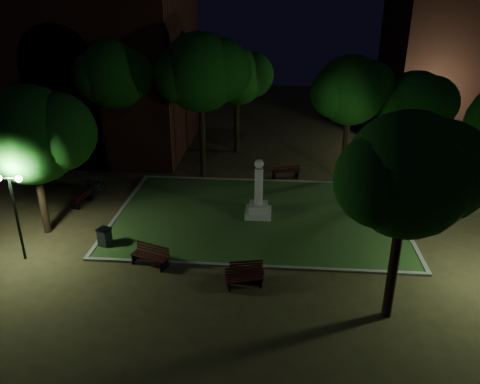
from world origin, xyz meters
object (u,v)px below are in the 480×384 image
object	(u,v)px
bench_right_side	(410,201)
trash_bin	(105,237)
bicycle	(93,184)
monument	(258,200)
bench_far_side	(286,172)
bench_near_right	(247,271)
bench_near_left	(244,278)
bench_west_near	(151,256)
bench_left_side	(82,199)

from	to	relation	value
bench_right_side	trash_bin	distance (m)	16.54
trash_bin	bicycle	bearing A→B (deg)	114.95
monument	bench_far_side	distance (m)	5.85
bench_near_right	bench_right_side	bearing A→B (deg)	30.04
bench_near_right	bench_right_side	size ratio (longest dim) A/B	0.85
bench_near_right	bench_right_side	world-z (taller)	bench_right_side
bench_far_side	trash_bin	xyz separation A→B (m)	(-8.65, -9.44, 0.03)
monument	bench_near_right	xyz separation A→B (m)	(-0.21, -5.99, -0.59)
bench_near_left	bench_far_side	bearing A→B (deg)	64.32
bench_right_side	bench_far_side	size ratio (longest dim) A/B	0.95
bench_far_side	bicycle	distance (m)	12.06
bench_far_side	monument	bearing A→B (deg)	59.32
trash_bin	bench_west_near	bearing A→B (deg)	-28.64
bench_near_left	bicycle	distance (m)	13.58
monument	bench_near_left	world-z (taller)	monument
bench_left_side	bicycle	size ratio (longest dim) A/B	0.87
monument	bench_left_side	xyz separation A→B (m)	(-10.08, 0.66, -0.58)
bicycle	bench_right_side	bearing A→B (deg)	-83.32
bench_near_left	bench_right_side	distance (m)	12.05
bench_near_right	bench_right_side	distance (m)	11.63
monument	bench_near_left	size ratio (longest dim) A/B	1.98
bench_west_near	bench_right_side	distance (m)	14.75
bench_left_side	trash_bin	distance (m)	5.36
bench_left_side	bench_right_side	distance (m)	18.53
monument	bicycle	world-z (taller)	monument
monument	bench_near_left	xyz separation A→B (m)	(-0.29, -6.53, -0.56)
bench_near_right	bicycle	distance (m)	13.28
bench_right_side	bench_far_side	world-z (taller)	bench_far_side
bench_right_side	bench_far_side	xyz separation A→B (m)	(-6.90, 3.81, 0.02)
bench_west_near	trash_bin	xyz separation A→B (m)	(-2.59, 1.42, 0.04)
monument	bench_near_right	bearing A→B (deg)	-91.99
bench_near_left	bench_far_side	distance (m)	12.28
bench_near_left	bench_left_side	distance (m)	12.15
trash_bin	bicycle	size ratio (longest dim) A/B	0.55
bench_west_near	bicycle	size ratio (longest dim) A/B	1.05
bench_left_side	trash_bin	size ratio (longest dim) A/B	1.58
monument	trash_bin	xyz separation A→B (m)	(-7.14, -3.81, -0.47)
bench_west_near	bicycle	distance (m)	9.78
bench_west_near	bench_far_side	bearing A→B (deg)	81.29
bench_near_right	bench_left_side	world-z (taller)	bench_left_side
bench_west_near	bench_right_side	bearing A→B (deg)	49.00
bench_near_right	bench_right_side	xyz separation A→B (m)	(8.62, 7.81, 0.06)
bench_right_side	bicycle	bearing A→B (deg)	106.66
monument	bench_west_near	world-z (taller)	monument
bench_near_left	trash_bin	xyz separation A→B (m)	(-6.85, 2.71, 0.09)
monument	bench_right_side	xyz separation A→B (m)	(8.41, 1.82, -0.52)
bench_left_side	bench_near_left	bearing A→B (deg)	63.94
bench_near_left	bench_west_near	world-z (taller)	bench_west_near
bench_west_near	bench_left_side	size ratio (longest dim) A/B	1.20
monument	bench_left_side	distance (m)	10.12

